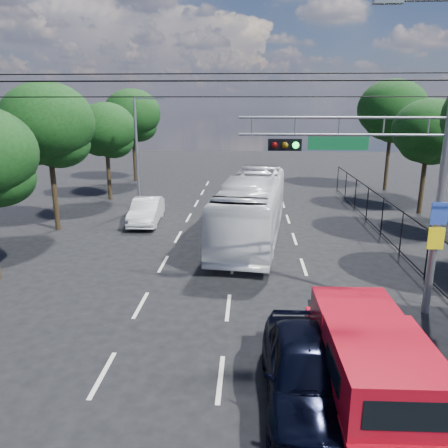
# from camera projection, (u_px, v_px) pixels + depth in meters

# --- Properties ---
(lane_markings) EXTENTS (6.12, 38.00, 0.01)m
(lane_markings) POSITION_uv_depth(u_px,v_px,m) (234.00, 250.00, 20.53)
(lane_markings) COLOR beige
(lane_markings) RESTS_ON ground
(signal_mast) EXTENTS (6.43, 0.39, 9.50)m
(signal_mast) POSITION_uv_depth(u_px,v_px,m) (405.00, 152.00, 13.07)
(signal_mast) COLOR slate
(signal_mast) RESTS_ON ground
(streetlight_left) EXTENTS (2.09, 0.22, 7.08)m
(streetlight_left) POSITION_uv_depth(u_px,v_px,m) (139.00, 149.00, 27.56)
(streetlight_left) COLOR slate
(streetlight_left) RESTS_ON ground
(utility_wires) EXTENTS (22.00, 5.04, 0.74)m
(utility_wires) POSITION_uv_depth(u_px,v_px,m) (230.00, 84.00, 13.65)
(utility_wires) COLOR black
(utility_wires) RESTS_ON ground
(fence_right) EXTENTS (0.06, 34.03, 2.00)m
(fence_right) POSITION_uv_depth(u_px,v_px,m) (416.00, 244.00, 18.08)
(fence_right) COLOR black
(fence_right) RESTS_ON ground
(tree_right_d) EXTENTS (4.32, 4.32, 7.02)m
(tree_right_d) POSITION_uv_depth(u_px,v_px,m) (428.00, 135.00, 26.34)
(tree_right_d) COLOR black
(tree_right_d) RESTS_ON ground
(tree_right_e) EXTENTS (5.28, 5.28, 8.58)m
(tree_right_e) POSITION_uv_depth(u_px,v_px,m) (392.00, 114.00, 33.75)
(tree_right_e) COLOR black
(tree_right_e) RESTS_ON ground
(tree_left_c) EXTENTS (4.80, 4.80, 7.80)m
(tree_left_c) POSITION_uv_depth(u_px,v_px,m) (49.00, 129.00, 22.57)
(tree_left_c) COLOR black
(tree_left_c) RESTS_ON ground
(tree_left_d) EXTENTS (4.20, 4.20, 6.83)m
(tree_left_d) POSITION_uv_depth(u_px,v_px,m) (106.00, 133.00, 30.43)
(tree_left_d) COLOR black
(tree_left_d) RESTS_ON ground
(tree_left_e) EXTENTS (4.92, 4.92, 7.99)m
(tree_left_e) POSITION_uv_depth(u_px,v_px,m) (133.00, 118.00, 37.93)
(tree_left_e) COLOR black
(tree_left_e) RESTS_ON ground
(red_pickup) EXTENTS (2.14, 5.56, 2.05)m
(red_pickup) POSITION_uv_depth(u_px,v_px,m) (367.00, 359.00, 9.81)
(red_pickup) COLOR black
(red_pickup) RESTS_ON ground
(navy_hatchback) EXTENTS (1.95, 4.83, 1.64)m
(navy_hatchback) POSITION_uv_depth(u_px,v_px,m) (306.00, 371.00, 9.83)
(navy_hatchback) COLOR black
(navy_hatchback) RESTS_ON ground
(white_bus) EXTENTS (3.97, 11.61, 3.17)m
(white_bus) POSITION_uv_depth(u_px,v_px,m) (252.00, 208.00, 22.07)
(white_bus) COLOR white
(white_bus) RESTS_ON ground
(white_van) EXTENTS (1.76, 4.43, 1.43)m
(white_van) POSITION_uv_depth(u_px,v_px,m) (146.00, 211.00, 25.09)
(white_van) COLOR silver
(white_van) RESTS_ON ground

